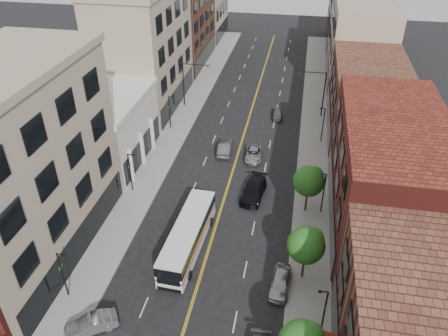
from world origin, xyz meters
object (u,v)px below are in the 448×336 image
Objects in this scene: car_parked_far at (280,282)px; car_lane_a at (254,191)px; car_lane_behind at (225,147)px; car_lane_c at (277,114)px; car_angle_b at (91,324)px; city_bus at (188,235)px; car_lane_b at (253,154)px.

car_parked_far is 0.76× the size of car_lane_a.
car_lane_c is at bearing -121.39° from car_lane_behind.
car_angle_b is 16.48m from car_parked_far.
city_bus is 11.18m from car_lane_a.
car_lane_a is (5.09, -9.16, 0.03)m from car_lane_behind.
car_lane_b is at bearing -106.09° from car_lane_c.
car_angle_b is 30.18m from car_lane_behind.
car_lane_c is at bearing 93.84° from car_lane_a.
car_lane_b is at bearing 128.60° from car_angle_b.
city_bus is at bearing 120.15° from car_angle_b.
car_parked_far is at bearing -66.25° from car_lane_a.
car_angle_b is 1.12× the size of car_lane_c.
car_parked_far reaches higher than car_angle_b.
car_parked_far is (9.40, -3.46, -1.02)m from city_bus.
car_parked_far is 22.28m from car_lane_b.
car_lane_a is 8.48m from car_lane_b.
car_parked_far is 0.94× the size of car_lane_b.
car_lane_a is at bearing 64.28° from city_bus.
car_lane_b is at bearing 165.28° from car_lane_behind.
city_bus reaches higher than car_parked_far.
city_bus reaches higher than car_lane_b.
city_bus is 2.56× the size of car_lane_b.
car_lane_a is at bearing 119.40° from car_angle_b.
car_lane_c is (11.67, 41.34, -0.05)m from car_angle_b.
car_parked_far is at bearing 83.00° from car_angle_b.
car_lane_a is at bearing -99.23° from car_lane_c.
city_bus reaches higher than car_angle_b.
car_lane_a is at bearing 115.12° from car_lane_behind.
car_lane_a is (5.29, 9.81, -0.93)m from city_bus.
car_lane_c is (6.07, 11.68, -0.15)m from car_lane_behind.
car_lane_b is at bearing 104.07° from car_lane_a.
car_lane_c is (-3.13, 34.10, -0.09)m from car_parked_far.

